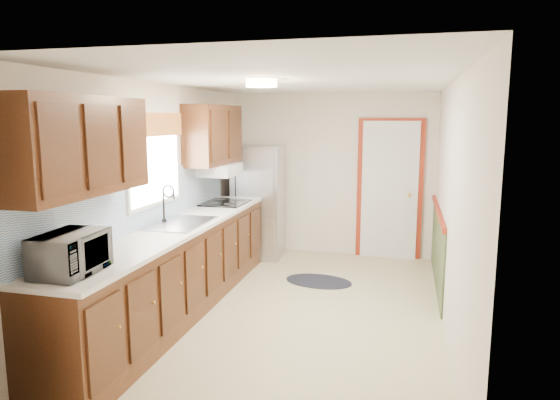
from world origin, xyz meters
The scene contains 8 objects.
room_shell centered at (0.00, 0.00, 1.20)m, with size 3.20×5.20×2.52m.
kitchen_run centered at (-1.24, -0.29, 0.81)m, with size 0.63×4.00×2.20m.
back_wall_trim centered at (0.99, 2.21, 0.89)m, with size 1.12×2.30×2.08m.
ceiling_fixture centered at (-0.30, -0.20, 2.36)m, with size 0.30×0.30×0.06m, color #FFD88C.
microwave centered at (-1.20, -1.95, 1.12)m, with size 0.53×0.29×0.36m, color white.
refrigerator centered at (-1.02, 2.05, 0.82)m, with size 0.73×0.72×1.64m.
rug centered at (0.06, 1.07, 0.01)m, with size 0.85×0.55×0.01m, color black.
cooktop centered at (-1.19, 1.12, 0.95)m, with size 0.53×0.63×0.02m, color black.
Camera 1 is at (1.09, -4.89, 2.03)m, focal length 32.00 mm.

